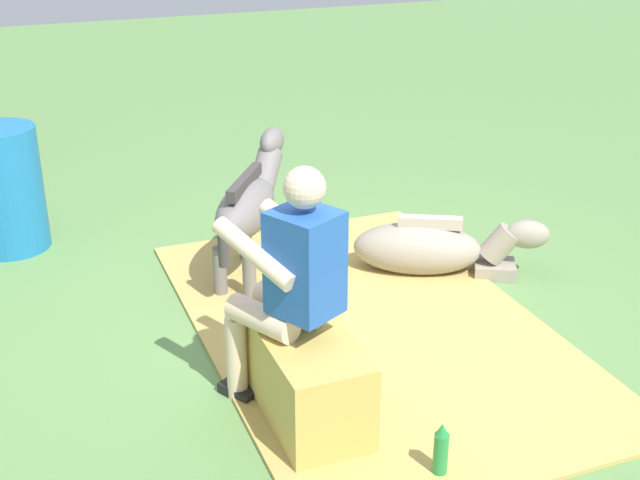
{
  "coord_description": "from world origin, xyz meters",
  "views": [
    {
      "loc": [
        -4.33,
        1.8,
        2.6
      ],
      "look_at": [
        -0.01,
        0.09,
        0.55
      ],
      "focal_mm": 47.5,
      "sensor_mm": 36.0,
      "label": 1
    }
  ],
  "objects_px": {
    "pony_standing": "(249,204)",
    "pony_lying": "(431,248)",
    "soda_bottle": "(441,451)",
    "water_barrel": "(4,189)",
    "person_seated": "(288,280)",
    "hay_bale": "(309,382)"
  },
  "relations": [
    {
      "from": "water_barrel",
      "to": "pony_lying",
      "type": "bearing_deg",
      "value": -119.75
    },
    {
      "from": "person_seated",
      "to": "pony_lying",
      "type": "bearing_deg",
      "value": -51.37
    },
    {
      "from": "pony_lying",
      "to": "soda_bottle",
      "type": "bearing_deg",
      "value": 152.72
    },
    {
      "from": "pony_standing",
      "to": "water_barrel",
      "type": "height_order",
      "value": "water_barrel"
    },
    {
      "from": "pony_standing",
      "to": "pony_lying",
      "type": "relative_size",
      "value": 0.9
    },
    {
      "from": "soda_bottle",
      "to": "water_barrel",
      "type": "distance_m",
      "value": 3.87
    },
    {
      "from": "person_seated",
      "to": "pony_lying",
      "type": "height_order",
      "value": "person_seated"
    },
    {
      "from": "hay_bale",
      "to": "water_barrel",
      "type": "relative_size",
      "value": 0.82
    },
    {
      "from": "pony_standing",
      "to": "pony_lying",
      "type": "distance_m",
      "value": 1.29
    },
    {
      "from": "pony_standing",
      "to": "soda_bottle",
      "type": "height_order",
      "value": "pony_standing"
    },
    {
      "from": "soda_bottle",
      "to": "water_barrel",
      "type": "xyz_separation_m",
      "value": [
        3.47,
        1.69,
        0.32
      ]
    },
    {
      "from": "water_barrel",
      "to": "soda_bottle",
      "type": "bearing_deg",
      "value": -153.98
    },
    {
      "from": "pony_standing",
      "to": "pony_lying",
      "type": "xyz_separation_m",
      "value": [
        -0.45,
        -1.16,
        -0.33
      ]
    },
    {
      "from": "pony_standing",
      "to": "soda_bottle",
      "type": "relative_size",
      "value": 4.04
    },
    {
      "from": "hay_bale",
      "to": "pony_lying",
      "type": "xyz_separation_m",
      "value": [
        1.32,
        -1.41,
        -0.05
      ]
    },
    {
      "from": "person_seated",
      "to": "water_barrel",
      "type": "relative_size",
      "value": 1.48
    },
    {
      "from": "person_seated",
      "to": "water_barrel",
      "type": "height_order",
      "value": "person_seated"
    },
    {
      "from": "hay_bale",
      "to": "soda_bottle",
      "type": "bearing_deg",
      "value": -145.95
    },
    {
      "from": "hay_bale",
      "to": "water_barrel",
      "type": "height_order",
      "value": "water_barrel"
    },
    {
      "from": "pony_standing",
      "to": "soda_bottle",
      "type": "bearing_deg",
      "value": -175.94
    },
    {
      "from": "person_seated",
      "to": "water_barrel",
      "type": "bearing_deg",
      "value": 24.41
    },
    {
      "from": "hay_bale",
      "to": "pony_lying",
      "type": "distance_m",
      "value": 1.93
    }
  ]
}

